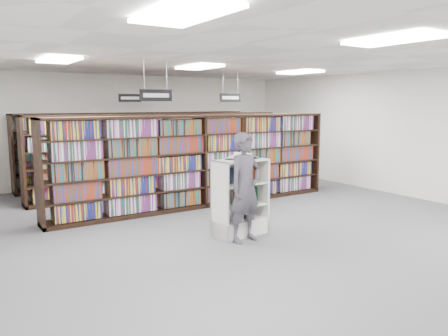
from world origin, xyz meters
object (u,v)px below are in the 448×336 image
bookshelf_row_near (200,161)px  open_book (243,157)px  shopper (245,188)px  endcap_display (239,209)px

bookshelf_row_near → open_book: 2.35m
shopper → endcap_display: bearing=58.2°
open_book → shopper: (-0.25, -0.41, -0.47)m
endcap_display → open_book: 0.95m
bookshelf_row_near → open_book: bookshelf_row_near is taller
open_book → shopper: 0.67m
endcap_display → open_book: (0.11, 0.02, 0.94)m
bookshelf_row_near → endcap_display: (-0.50, -2.31, -0.59)m
open_book → shopper: size_ratio=0.41×
endcap_display → open_book: open_book is taller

